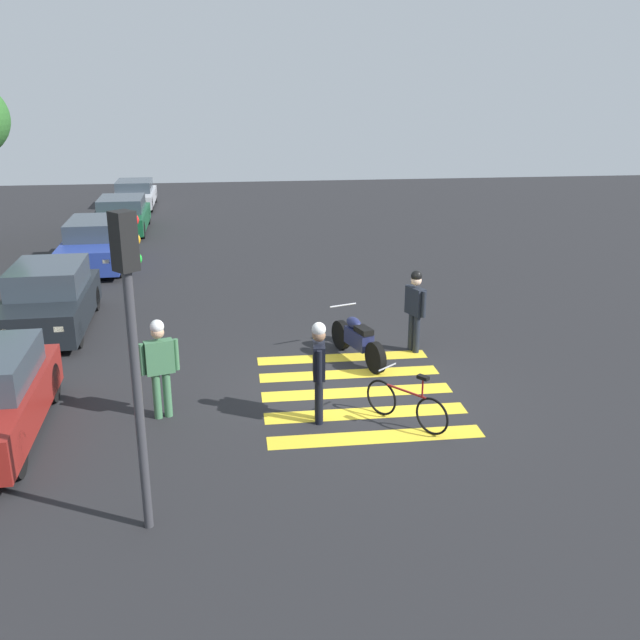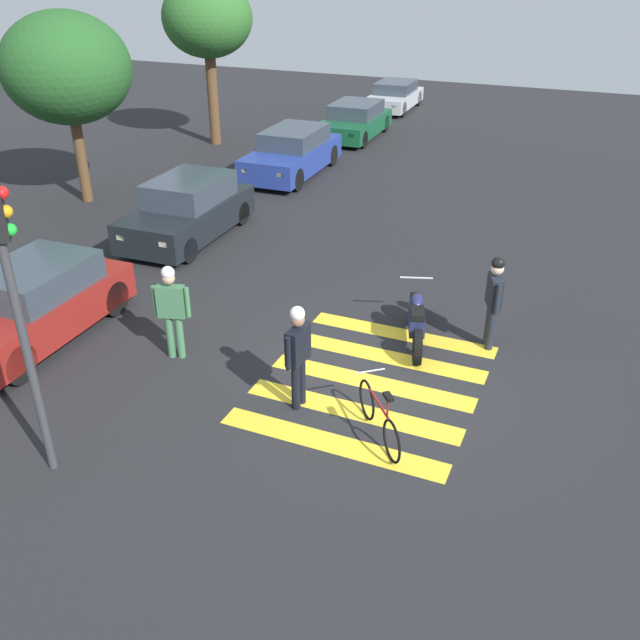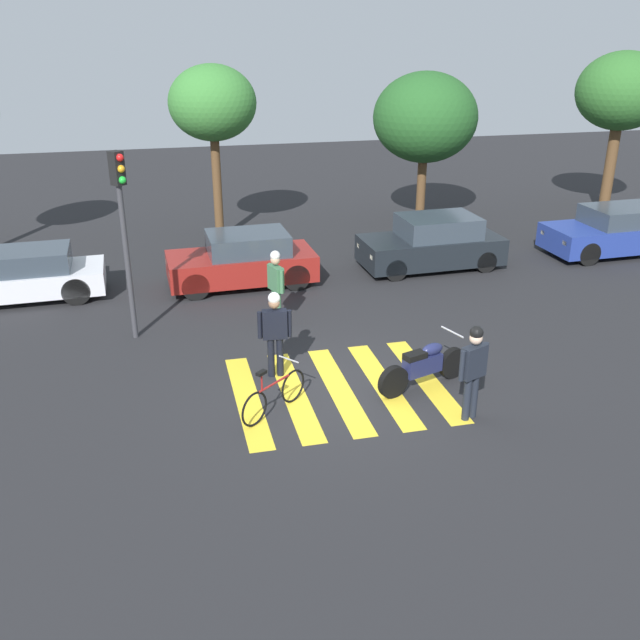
{
  "view_description": "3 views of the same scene",
  "coord_description": "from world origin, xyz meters",
  "px_view_note": "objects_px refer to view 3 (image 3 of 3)",
  "views": [
    {
      "loc": [
        -12.18,
        2.24,
        5.59
      ],
      "look_at": [
        0.63,
        0.63,
        1.26
      ],
      "focal_mm": 40.19,
      "sensor_mm": 36.0,
      "label": 1
    },
    {
      "loc": [
        -9.47,
        -3.1,
        6.58
      ],
      "look_at": [
        0.12,
        1.01,
        0.94
      ],
      "focal_mm": 38.85,
      "sensor_mm": 36.0,
      "label": 2
    },
    {
      "loc": [
        -3.19,
        -11.63,
        6.59
      ],
      "look_at": [
        -0.04,
        1.42,
        0.89
      ],
      "focal_mm": 39.32,
      "sensor_mm": 36.0,
      "label": 3
    }
  ],
  "objects_px": {
    "police_motorcycle": "(424,366)",
    "leaning_bicycle": "(274,395)",
    "officer_by_motorcycle": "(275,328)",
    "pedestrian_bystander": "(276,282)",
    "traffic_light_pole": "(123,217)",
    "car_white_van": "(16,276)",
    "car_black_suv": "(432,244)",
    "car_maroon_wagon": "(243,260)",
    "officer_on_foot": "(473,366)",
    "car_blue_hatchback": "(619,231)"
  },
  "relations": [
    {
      "from": "car_maroon_wagon",
      "to": "traffic_light_pole",
      "type": "height_order",
      "value": "traffic_light_pole"
    },
    {
      "from": "officer_on_foot",
      "to": "car_maroon_wagon",
      "type": "xyz_separation_m",
      "value": [
        -2.99,
        7.94,
        -0.36
      ]
    },
    {
      "from": "pedestrian_bystander",
      "to": "car_black_suv",
      "type": "distance_m",
      "value": 5.95
    },
    {
      "from": "police_motorcycle",
      "to": "car_maroon_wagon",
      "type": "xyz_separation_m",
      "value": [
        -2.61,
        6.64,
        0.23
      ]
    },
    {
      "from": "leaning_bicycle",
      "to": "car_maroon_wagon",
      "type": "xyz_separation_m",
      "value": [
        0.4,
        6.95,
        0.33
      ]
    },
    {
      "from": "officer_by_motorcycle",
      "to": "car_white_van",
      "type": "xyz_separation_m",
      "value": [
        -5.68,
        5.73,
        -0.41
      ]
    },
    {
      "from": "police_motorcycle",
      "to": "traffic_light_pole",
      "type": "relative_size",
      "value": 0.5
    },
    {
      "from": "car_blue_hatchback",
      "to": "officer_by_motorcycle",
      "type": "bearing_deg",
      "value": -154.39
    },
    {
      "from": "police_motorcycle",
      "to": "car_black_suv",
      "type": "bearing_deg",
      "value": 66.88
    },
    {
      "from": "officer_by_motorcycle",
      "to": "traffic_light_pole",
      "type": "xyz_separation_m",
      "value": [
        -2.76,
        2.59,
        1.77
      ]
    },
    {
      "from": "officer_on_foot",
      "to": "police_motorcycle",
      "type": "bearing_deg",
      "value": 106.29
    },
    {
      "from": "pedestrian_bystander",
      "to": "officer_on_foot",
      "type": "bearing_deg",
      "value": -63.18
    },
    {
      "from": "car_white_van",
      "to": "car_black_suv",
      "type": "xyz_separation_m",
      "value": [
        11.31,
        -0.05,
        0.07
      ]
    },
    {
      "from": "officer_by_motorcycle",
      "to": "car_maroon_wagon",
      "type": "bearing_deg",
      "value": 88.91
    },
    {
      "from": "pedestrian_bystander",
      "to": "traffic_light_pole",
      "type": "xyz_separation_m",
      "value": [
        -3.26,
        -0.08,
        1.77
      ]
    },
    {
      "from": "pedestrian_bystander",
      "to": "car_blue_hatchback",
      "type": "bearing_deg",
      "value": 14.71
    },
    {
      "from": "officer_on_foot",
      "to": "car_maroon_wagon",
      "type": "height_order",
      "value": "officer_on_foot"
    },
    {
      "from": "leaning_bicycle",
      "to": "police_motorcycle",
      "type": "bearing_deg",
      "value": 5.82
    },
    {
      "from": "car_white_van",
      "to": "car_maroon_wagon",
      "type": "height_order",
      "value": "car_maroon_wagon"
    },
    {
      "from": "car_black_suv",
      "to": "traffic_light_pole",
      "type": "xyz_separation_m",
      "value": [
        -8.39,
        -3.08,
        2.1
      ]
    },
    {
      "from": "officer_by_motorcycle",
      "to": "pedestrian_bystander",
      "type": "distance_m",
      "value": 2.72
    },
    {
      "from": "leaning_bicycle",
      "to": "traffic_light_pole",
      "type": "relative_size",
      "value": 0.33
    },
    {
      "from": "police_motorcycle",
      "to": "pedestrian_bystander",
      "type": "xyz_separation_m",
      "value": [
        -2.21,
        3.83,
        0.58
      ]
    },
    {
      "from": "leaning_bicycle",
      "to": "officer_by_motorcycle",
      "type": "relative_size",
      "value": 0.76
    },
    {
      "from": "car_maroon_wagon",
      "to": "car_blue_hatchback",
      "type": "distance_m",
      "value": 11.61
    },
    {
      "from": "pedestrian_bystander",
      "to": "car_maroon_wagon",
      "type": "distance_m",
      "value": 2.86
    },
    {
      "from": "leaning_bicycle",
      "to": "car_black_suv",
      "type": "xyz_separation_m",
      "value": [
        5.93,
        7.13,
        0.35
      ]
    },
    {
      "from": "pedestrian_bystander",
      "to": "car_maroon_wagon",
      "type": "height_order",
      "value": "pedestrian_bystander"
    },
    {
      "from": "officer_on_foot",
      "to": "traffic_light_pole",
      "type": "distance_m",
      "value": 7.93
    },
    {
      "from": "officer_by_motorcycle",
      "to": "pedestrian_bystander",
      "type": "relative_size",
      "value": 1.01
    },
    {
      "from": "leaning_bicycle",
      "to": "car_maroon_wagon",
      "type": "distance_m",
      "value": 6.97
    },
    {
      "from": "leaning_bicycle",
      "to": "car_black_suv",
      "type": "bearing_deg",
      "value": 50.28
    },
    {
      "from": "car_maroon_wagon",
      "to": "leaning_bicycle",
      "type": "bearing_deg",
      "value": -93.3
    },
    {
      "from": "officer_by_motorcycle",
      "to": "car_white_van",
      "type": "bearing_deg",
      "value": 134.76
    },
    {
      "from": "car_white_van",
      "to": "car_blue_hatchback",
      "type": "xyz_separation_m",
      "value": [
        17.4,
        -0.11,
        0.06
      ]
    },
    {
      "from": "car_blue_hatchback",
      "to": "traffic_light_pole",
      "type": "distance_m",
      "value": 14.94
    },
    {
      "from": "car_white_van",
      "to": "car_maroon_wagon",
      "type": "bearing_deg",
      "value": -2.38
    },
    {
      "from": "car_white_van",
      "to": "police_motorcycle",
      "type": "bearing_deg",
      "value": -39.34
    },
    {
      "from": "car_black_suv",
      "to": "car_blue_hatchback",
      "type": "xyz_separation_m",
      "value": [
        6.09,
        -0.05,
        -0.01
      ]
    },
    {
      "from": "police_motorcycle",
      "to": "leaning_bicycle",
      "type": "height_order",
      "value": "police_motorcycle"
    },
    {
      "from": "car_blue_hatchback",
      "to": "car_black_suv",
      "type": "bearing_deg",
      "value": 179.51
    },
    {
      "from": "car_black_suv",
      "to": "leaning_bicycle",
      "type": "bearing_deg",
      "value": -129.72
    },
    {
      "from": "police_motorcycle",
      "to": "car_black_suv",
      "type": "distance_m",
      "value": 7.43
    },
    {
      "from": "traffic_light_pole",
      "to": "officer_on_foot",
      "type": "bearing_deg",
      "value": -40.75
    },
    {
      "from": "pedestrian_bystander",
      "to": "traffic_light_pole",
      "type": "height_order",
      "value": "traffic_light_pole"
    },
    {
      "from": "officer_on_foot",
      "to": "traffic_light_pole",
      "type": "bearing_deg",
      "value": 139.25
    },
    {
      "from": "police_motorcycle",
      "to": "traffic_light_pole",
      "type": "height_order",
      "value": "traffic_light_pole"
    },
    {
      "from": "officer_on_foot",
      "to": "pedestrian_bystander",
      "type": "xyz_separation_m",
      "value": [
        -2.59,
        5.13,
        -0.01
      ]
    },
    {
      "from": "officer_on_foot",
      "to": "car_blue_hatchback",
      "type": "xyz_separation_m",
      "value": [
        8.62,
        8.07,
        -0.35
      ]
    },
    {
      "from": "leaning_bicycle",
      "to": "pedestrian_bystander",
      "type": "bearing_deg",
      "value": 79.06
    }
  ]
}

